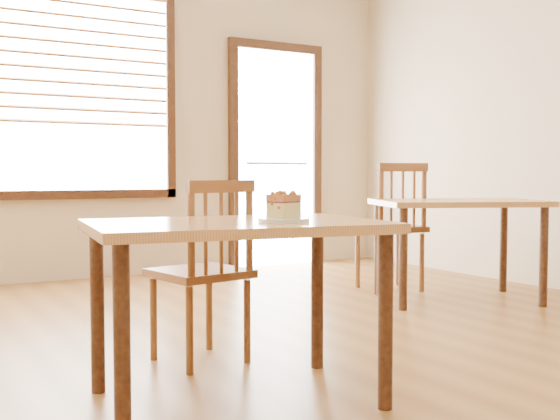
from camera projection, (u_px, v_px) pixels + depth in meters
name	position (u px, v px, depth m)	size (l,w,h in m)	color
ground	(275.00, 419.00, 2.71)	(8.00, 8.00, 0.00)	brown
window_right	(80.00, 76.00, 6.19)	(1.76, 0.10, 1.96)	white
entry_door	(276.00, 149.00, 7.23)	(1.08, 0.06, 2.29)	white
cafe_table_main	(236.00, 246.00, 2.89)	(1.29, 0.95, 0.75)	tan
cafe_chair_main	(204.00, 270.00, 3.48)	(0.48, 0.48, 0.92)	brown
cafe_table_second	(458.00, 214.00, 5.21)	(1.38, 1.17, 0.75)	tan
cafe_chair_second	(392.00, 226.00, 5.64)	(0.55, 0.55, 1.04)	brown
plate	(284.00, 220.00, 2.83)	(0.21, 0.21, 0.02)	white
cake_slice	(284.00, 205.00, 2.82)	(0.15, 0.13, 0.11)	#E6D782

